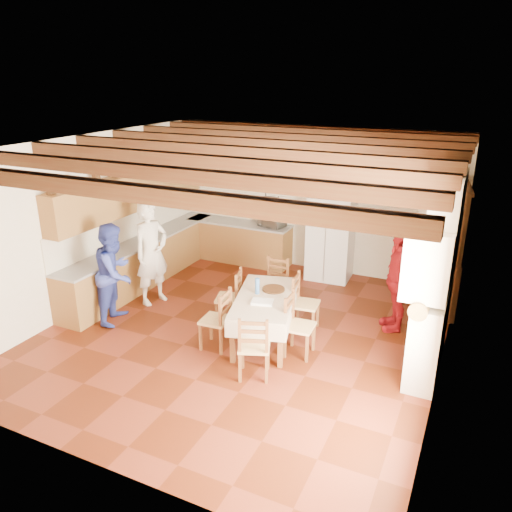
# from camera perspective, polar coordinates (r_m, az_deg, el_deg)

# --- Properties ---
(floor) EXTENTS (6.00, 6.50, 0.02)m
(floor) POSITION_cam_1_polar(r_m,az_deg,el_deg) (8.18, -1.55, -8.87)
(floor) COLOR #4F1C0A
(floor) RESTS_ON ground
(ceiling) EXTENTS (6.00, 6.50, 0.02)m
(ceiling) POSITION_cam_1_polar(r_m,az_deg,el_deg) (7.22, -1.77, 12.58)
(ceiling) COLOR white
(ceiling) RESTS_ON ground
(wall_back) EXTENTS (6.00, 0.02, 3.00)m
(wall_back) POSITION_cam_1_polar(r_m,az_deg,el_deg) (10.46, 6.45, 6.46)
(wall_back) COLOR #E8E5C4
(wall_back) RESTS_ON ground
(wall_front) EXTENTS (6.00, 0.02, 3.00)m
(wall_front) POSITION_cam_1_polar(r_m,az_deg,el_deg) (5.13, -18.50, -9.72)
(wall_front) COLOR #E8E5C4
(wall_front) RESTS_ON ground
(wall_left) EXTENTS (0.02, 6.50, 3.00)m
(wall_left) POSITION_cam_1_polar(r_m,az_deg,el_deg) (9.26, -18.56, 3.70)
(wall_left) COLOR #E8E5C4
(wall_left) RESTS_ON ground
(wall_right) EXTENTS (0.02, 6.50, 3.00)m
(wall_right) POSITION_cam_1_polar(r_m,az_deg,el_deg) (6.84, 21.51, -2.41)
(wall_right) COLOR #E8E5C4
(wall_right) RESTS_ON ground
(ceiling_beams) EXTENTS (6.00, 6.30, 0.16)m
(ceiling_beams) POSITION_cam_1_polar(r_m,az_deg,el_deg) (7.23, -1.77, 11.80)
(ceiling_beams) COLOR #3C190C
(ceiling_beams) RESTS_ON ground
(lower_cabinets_left) EXTENTS (0.60, 4.30, 0.86)m
(lower_cabinets_left) POSITION_cam_1_polar(r_m,az_deg,el_deg) (10.15, -12.61, -0.69)
(lower_cabinets_left) COLOR brown
(lower_cabinets_left) RESTS_ON ground
(lower_cabinets_back) EXTENTS (2.30, 0.60, 0.86)m
(lower_cabinets_back) POSITION_cam_1_polar(r_m,az_deg,el_deg) (11.07, -1.90, 1.57)
(lower_cabinets_back) COLOR brown
(lower_cabinets_back) RESTS_ON ground
(countertop_left) EXTENTS (0.62, 4.30, 0.04)m
(countertop_left) POSITION_cam_1_polar(r_m,az_deg,el_deg) (10.00, -12.81, 1.72)
(countertop_left) COLOR gray
(countertop_left) RESTS_ON lower_cabinets_left
(countertop_back) EXTENTS (2.34, 0.62, 0.04)m
(countertop_back) POSITION_cam_1_polar(r_m,az_deg,el_deg) (10.93, -1.93, 3.81)
(countertop_back) COLOR gray
(countertop_back) RESTS_ON lower_cabinets_back
(backsplash_left) EXTENTS (0.03, 4.30, 0.60)m
(backsplash_left) POSITION_cam_1_polar(r_m,az_deg,el_deg) (10.08, -14.24, 3.65)
(backsplash_left) COLOR #F0E8CE
(backsplash_left) RESTS_ON ground
(backsplash_back) EXTENTS (2.30, 0.03, 0.60)m
(backsplash_back) POSITION_cam_1_polar(r_m,az_deg,el_deg) (11.09, -1.28, 5.77)
(backsplash_back) COLOR #F0E8CE
(backsplash_back) RESTS_ON ground
(upper_cabinets) EXTENTS (0.35, 4.20, 0.70)m
(upper_cabinets) POSITION_cam_1_polar(r_m,az_deg,el_deg) (9.82, -13.83, 7.19)
(upper_cabinets) COLOR brown
(upper_cabinets) RESTS_ON ground
(fireplace) EXTENTS (0.56, 1.60, 2.80)m
(fireplace) POSITION_cam_1_polar(r_m,az_deg,el_deg) (7.08, 19.22, -2.23)
(fireplace) COLOR beige
(fireplace) RESTS_ON ground
(wall_picture) EXTENTS (0.34, 0.03, 0.42)m
(wall_picture) POSITION_cam_1_polar(r_m,az_deg,el_deg) (9.98, 14.97, 7.29)
(wall_picture) COLOR #2F2315
(wall_picture) RESTS_ON ground
(refrigerator) EXTENTS (0.89, 0.74, 1.71)m
(refrigerator) POSITION_cam_1_polar(r_m,az_deg,el_deg) (10.12, 8.53, 2.08)
(refrigerator) COLOR white
(refrigerator) RESTS_ON floor
(hutch) EXTENTS (0.68, 1.29, 2.24)m
(hutch) POSITION_cam_1_polar(r_m,az_deg,el_deg) (9.19, 20.83, 0.79)
(hutch) COLOR #34210D
(hutch) RESTS_ON floor
(dining_table) EXTENTS (1.26, 1.84, 0.74)m
(dining_table) POSITION_cam_1_polar(r_m,az_deg,el_deg) (7.71, 1.03, -5.23)
(dining_table) COLOR beige
(dining_table) RESTS_ON floor
(chandelier) EXTENTS (0.47, 0.47, 0.03)m
(chandelier) POSITION_cam_1_polar(r_m,az_deg,el_deg) (7.17, 1.11, 6.36)
(chandelier) COLOR black
(chandelier) RESTS_ON ground
(chair_left_near) EXTENTS (0.43, 0.45, 0.96)m
(chair_left_near) POSITION_cam_1_polar(r_m,az_deg,el_deg) (7.60, -4.67, -7.16)
(chair_left_near) COLOR brown
(chair_left_near) RESTS_ON floor
(chair_left_far) EXTENTS (0.50, 0.51, 0.96)m
(chair_left_far) POSITION_cam_1_polar(r_m,az_deg,el_deg) (8.29, -3.13, -4.70)
(chair_left_far) COLOR brown
(chair_left_far) RESTS_ON floor
(chair_right_near) EXTENTS (0.42, 0.44, 0.96)m
(chair_right_near) POSITION_cam_1_polar(r_m,az_deg,el_deg) (7.42, 5.04, -7.89)
(chair_right_near) COLOR brown
(chair_right_near) RESTS_ON floor
(chair_right_far) EXTENTS (0.44, 0.46, 0.96)m
(chair_right_far) POSITION_cam_1_polar(r_m,az_deg,el_deg) (8.11, 5.71, -5.37)
(chair_right_far) COLOR brown
(chair_right_far) RESTS_ON floor
(chair_end_near) EXTENTS (0.53, 0.52, 0.96)m
(chair_end_near) POSITION_cam_1_polar(r_m,az_deg,el_deg) (6.90, -0.20, -10.16)
(chair_end_near) COLOR brown
(chair_end_near) RESTS_ON floor
(chair_end_far) EXTENTS (0.42, 0.40, 0.96)m
(chair_end_far) POSITION_cam_1_polar(r_m,az_deg,el_deg) (8.69, 2.08, -3.47)
(chair_end_far) COLOR brown
(chair_end_far) RESTS_ON floor
(person_man) EXTENTS (0.63, 0.79, 1.89)m
(person_man) POSITION_cam_1_polar(r_m,az_deg,el_deg) (9.08, -11.84, 0.33)
(person_man) COLOR silver
(person_man) RESTS_ON floor
(person_woman_blue) EXTENTS (0.83, 0.97, 1.71)m
(person_woman_blue) POSITION_cam_1_polar(r_m,az_deg,el_deg) (8.57, -15.80, -1.88)
(person_woman_blue) COLOR #3442A9
(person_woman_blue) RESTS_ON floor
(person_woman_red) EXTENTS (0.79, 1.10, 1.73)m
(person_woman_red) POSITION_cam_1_polar(r_m,az_deg,el_deg) (8.29, 15.89, -2.56)
(person_woman_red) COLOR #AD151D
(person_woman_red) RESTS_ON floor
(microwave) EXTENTS (0.60, 0.46, 0.30)m
(microwave) POSITION_cam_1_polar(r_m,az_deg,el_deg) (10.57, 1.81, 4.17)
(microwave) COLOR silver
(microwave) RESTS_ON countertop_back
(fridge_vase) EXTENTS (0.40, 0.40, 0.33)m
(fridge_vase) POSITION_cam_1_polar(r_m,az_deg,el_deg) (9.83, 9.28, 7.68)
(fridge_vase) COLOR #34210D
(fridge_vase) RESTS_ON refrigerator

